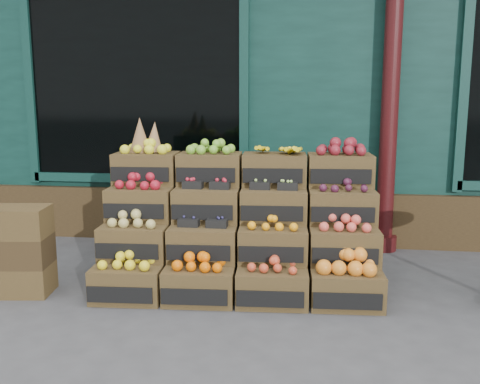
# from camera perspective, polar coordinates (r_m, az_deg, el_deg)

# --- Properties ---
(ground) EXTENTS (60.00, 60.00, 0.00)m
(ground) POSITION_cam_1_polar(r_m,az_deg,el_deg) (4.14, 1.48, -13.49)
(ground) COLOR #3F3F42
(ground) RESTS_ON ground
(shop_facade) EXTENTS (12.00, 6.24, 4.80)m
(shop_facade) POSITION_cam_1_polar(r_m,az_deg,el_deg) (8.92, 5.30, 14.91)
(shop_facade) COLOR #0D2F29
(shop_facade) RESTS_ON ground
(crate_display) EXTENTS (2.42, 1.28, 1.47)m
(crate_display) POSITION_cam_1_polar(r_m,az_deg,el_deg) (4.77, -0.07, -4.43)
(crate_display) COLOR #46351B
(crate_display) RESTS_ON ground
(spare_crates) EXTENTS (0.54, 0.41, 0.75)m
(spare_crates) POSITION_cam_1_polar(r_m,az_deg,el_deg) (4.90, -22.46, -5.81)
(spare_crates) COLOR #46351B
(spare_crates) RESTS_ON ground
(shopkeeper) EXTENTS (0.72, 0.50, 1.90)m
(shopkeeper) POSITION_cam_1_polar(r_m,az_deg,el_deg) (6.76, -7.16, 4.08)
(shopkeeper) COLOR #1D662A
(shopkeeper) RESTS_ON ground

